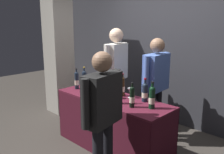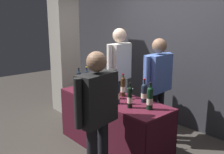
{
  "view_description": "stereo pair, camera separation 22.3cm",
  "coord_description": "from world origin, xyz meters",
  "px_view_note": "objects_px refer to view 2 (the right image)",
  "views": [
    {
      "loc": [
        2.31,
        -2.36,
        1.86
      ],
      "look_at": [
        0.0,
        0.0,
        1.09
      ],
      "focal_mm": 39.0,
      "sensor_mm": 36.0,
      "label": 1
    },
    {
      "loc": [
        2.46,
        -2.2,
        1.86
      ],
      "look_at": [
        0.0,
        0.0,
        1.09
      ],
      "focal_mm": 39.0,
      "sensor_mm": 36.0,
      "label": 2
    }
  ],
  "objects_px": {
    "display_bottle_0": "(107,85)",
    "taster_foreground_right": "(97,109)",
    "wine_glass_mid": "(130,91)",
    "wine_glass_near_vendor": "(84,84)",
    "flower_vase": "(114,90)",
    "concrete_pillar": "(64,39)",
    "vendor_presenter": "(119,69)",
    "featured_wine_bottle": "(130,97)",
    "tasting_table": "(112,114)"
  },
  "relations": [
    {
      "from": "featured_wine_bottle",
      "to": "flower_vase",
      "type": "xyz_separation_m",
      "value": [
        -0.4,
        0.1,
        -0.02
      ]
    },
    {
      "from": "wine_glass_near_vendor",
      "to": "flower_vase",
      "type": "height_order",
      "value": "flower_vase"
    },
    {
      "from": "concrete_pillar",
      "to": "vendor_presenter",
      "type": "xyz_separation_m",
      "value": [
        1.36,
        0.25,
        -0.45
      ]
    },
    {
      "from": "flower_vase",
      "to": "vendor_presenter",
      "type": "relative_size",
      "value": 0.23
    },
    {
      "from": "concrete_pillar",
      "to": "tasting_table",
      "type": "xyz_separation_m",
      "value": [
        1.89,
        -0.39,
        -0.97
      ]
    },
    {
      "from": "wine_glass_mid",
      "to": "taster_foreground_right",
      "type": "bearing_deg",
      "value": -68.49
    },
    {
      "from": "flower_vase",
      "to": "vendor_presenter",
      "type": "xyz_separation_m",
      "value": [
        -0.58,
        0.64,
        0.14
      ]
    },
    {
      "from": "featured_wine_bottle",
      "to": "display_bottle_0",
      "type": "distance_m",
      "value": 0.65
    },
    {
      "from": "concrete_pillar",
      "to": "tasting_table",
      "type": "height_order",
      "value": "concrete_pillar"
    },
    {
      "from": "tasting_table",
      "to": "wine_glass_mid",
      "type": "bearing_deg",
      "value": 42.28
    },
    {
      "from": "wine_glass_mid",
      "to": "vendor_presenter",
      "type": "relative_size",
      "value": 0.08
    },
    {
      "from": "display_bottle_0",
      "to": "wine_glass_mid",
      "type": "distance_m",
      "value": 0.39
    },
    {
      "from": "concrete_pillar",
      "to": "wine_glass_mid",
      "type": "height_order",
      "value": "concrete_pillar"
    },
    {
      "from": "display_bottle_0",
      "to": "taster_foreground_right",
      "type": "xyz_separation_m",
      "value": [
        0.7,
        -0.73,
        -0.0
      ]
    },
    {
      "from": "vendor_presenter",
      "to": "taster_foreground_right",
      "type": "distance_m",
      "value": 1.69
    },
    {
      "from": "featured_wine_bottle",
      "to": "taster_foreground_right",
      "type": "distance_m",
      "value": 0.58
    },
    {
      "from": "display_bottle_0",
      "to": "vendor_presenter",
      "type": "xyz_separation_m",
      "value": [
        -0.35,
        0.59,
        0.11
      ]
    },
    {
      "from": "concrete_pillar",
      "to": "wine_glass_near_vendor",
      "type": "height_order",
      "value": "concrete_pillar"
    },
    {
      "from": "tasting_table",
      "to": "display_bottle_0",
      "type": "bearing_deg",
      "value": 165.26
    },
    {
      "from": "concrete_pillar",
      "to": "display_bottle_0",
      "type": "distance_m",
      "value": 1.84
    },
    {
      "from": "featured_wine_bottle",
      "to": "taster_foreground_right",
      "type": "height_order",
      "value": "taster_foreground_right"
    },
    {
      "from": "concrete_pillar",
      "to": "wine_glass_mid",
      "type": "relative_size",
      "value": 21.54
    },
    {
      "from": "display_bottle_0",
      "to": "wine_glass_near_vendor",
      "type": "relative_size",
      "value": 2.38
    },
    {
      "from": "featured_wine_bottle",
      "to": "display_bottle_0",
      "type": "xyz_separation_m",
      "value": [
        -0.63,
        0.15,
        0.01
      ]
    },
    {
      "from": "tasting_table",
      "to": "featured_wine_bottle",
      "type": "height_order",
      "value": "featured_wine_bottle"
    },
    {
      "from": "tasting_table",
      "to": "wine_glass_near_vendor",
      "type": "height_order",
      "value": "wine_glass_near_vendor"
    },
    {
      "from": "tasting_table",
      "to": "featured_wine_bottle",
      "type": "relative_size",
      "value": 5.56
    },
    {
      "from": "wine_glass_mid",
      "to": "wine_glass_near_vendor",
      "type": "bearing_deg",
      "value": -160.35
    },
    {
      "from": "display_bottle_0",
      "to": "wine_glass_mid",
      "type": "bearing_deg",
      "value": 19.62
    },
    {
      "from": "display_bottle_0",
      "to": "taster_foreground_right",
      "type": "bearing_deg",
      "value": -46.21
    },
    {
      "from": "taster_foreground_right",
      "to": "vendor_presenter",
      "type": "bearing_deg",
      "value": 28.47
    },
    {
      "from": "wine_glass_mid",
      "to": "taster_foreground_right",
      "type": "xyz_separation_m",
      "value": [
        0.34,
        -0.86,
        0.04
      ]
    },
    {
      "from": "wine_glass_near_vendor",
      "to": "flower_vase",
      "type": "distance_m",
      "value": 0.61
    },
    {
      "from": "display_bottle_0",
      "to": "vendor_presenter",
      "type": "height_order",
      "value": "vendor_presenter"
    },
    {
      "from": "tasting_table",
      "to": "flower_vase",
      "type": "distance_m",
      "value": 0.38
    },
    {
      "from": "flower_vase",
      "to": "wine_glass_near_vendor",
      "type": "bearing_deg",
      "value": -171.69
    },
    {
      "from": "featured_wine_bottle",
      "to": "wine_glass_mid",
      "type": "relative_size",
      "value": 2.31
    },
    {
      "from": "flower_vase",
      "to": "taster_foreground_right",
      "type": "bearing_deg",
      "value": -55.18
    },
    {
      "from": "concrete_pillar",
      "to": "vendor_presenter",
      "type": "height_order",
      "value": "concrete_pillar"
    },
    {
      "from": "concrete_pillar",
      "to": "taster_foreground_right",
      "type": "bearing_deg",
      "value": -23.91
    },
    {
      "from": "wine_glass_mid",
      "to": "flower_vase",
      "type": "xyz_separation_m",
      "value": [
        -0.14,
        -0.18,
        0.02
      ]
    },
    {
      "from": "tasting_table",
      "to": "wine_glass_mid",
      "type": "relative_size",
      "value": 12.83
    },
    {
      "from": "display_bottle_0",
      "to": "wine_glass_mid",
      "type": "relative_size",
      "value": 2.46
    },
    {
      "from": "tasting_table",
      "to": "vendor_presenter",
      "type": "xyz_separation_m",
      "value": [
        -0.52,
        0.64,
        0.52
      ]
    },
    {
      "from": "taster_foreground_right",
      "to": "tasting_table",
      "type": "bearing_deg",
      "value": 27.64
    },
    {
      "from": "concrete_pillar",
      "to": "vendor_presenter",
      "type": "bearing_deg",
      "value": 10.42
    },
    {
      "from": "wine_glass_near_vendor",
      "to": "wine_glass_mid",
      "type": "xyz_separation_m",
      "value": [
        0.74,
        0.26,
        -0.0
      ]
    },
    {
      "from": "wine_glass_mid",
      "to": "tasting_table",
      "type": "bearing_deg",
      "value": -137.72
    },
    {
      "from": "display_bottle_0",
      "to": "featured_wine_bottle",
      "type": "bearing_deg",
      "value": -13.61
    },
    {
      "from": "tasting_table",
      "to": "wine_glass_near_vendor",
      "type": "bearing_deg",
      "value": -170.62
    }
  ]
}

